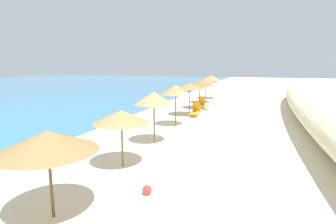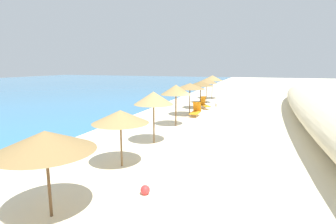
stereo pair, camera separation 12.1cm
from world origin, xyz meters
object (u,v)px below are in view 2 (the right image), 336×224
at_px(beach_umbrella_4, 176,90).
at_px(lounge_chair_0, 204,104).
at_px(beach_umbrella_1, 45,141).
at_px(beach_umbrella_6, 201,84).
at_px(beach_umbrella_3, 154,98).
at_px(beach_ball, 145,190).
at_px(beach_umbrella_7, 207,81).
at_px(cooler_box, 218,105).
at_px(beach_umbrella_8, 212,78).
at_px(beach_umbrella_2, 120,117).
at_px(beach_umbrella_5, 190,86).
at_px(lounge_chair_1, 196,111).

height_order(beach_umbrella_4, lounge_chair_0, beach_umbrella_4).
xyz_separation_m(beach_umbrella_1, beach_umbrella_4, (11.87, 0.14, 0.35)).
distance_m(beach_umbrella_6, lounge_chair_0, 2.03).
distance_m(beach_umbrella_3, beach_ball, 6.27).
height_order(beach_umbrella_7, cooler_box, beach_umbrella_7).
relative_size(beach_umbrella_6, beach_umbrella_7, 0.97).
bearing_deg(beach_umbrella_8, beach_umbrella_4, -178.67).
distance_m(beach_umbrella_1, beach_umbrella_2, 4.00).
bearing_deg(lounge_chair_0, cooler_box, -160.68).
bearing_deg(beach_umbrella_5, beach_umbrella_7, 1.58).
xyz_separation_m(beach_umbrella_3, lounge_chair_1, (8.38, -0.30, -2.03)).
xyz_separation_m(beach_umbrella_7, lounge_chair_1, (-7.98, -0.73, -2.05)).
height_order(beach_umbrella_5, beach_umbrella_7, beach_umbrella_7).
relative_size(beach_umbrella_5, lounge_chair_1, 1.64).
height_order(beach_umbrella_6, lounge_chair_1, beach_umbrella_6).
bearing_deg(beach_umbrella_1, lounge_chair_0, -0.51).
height_order(beach_umbrella_1, beach_umbrella_3, beach_umbrella_3).
bearing_deg(beach_umbrella_4, beach_umbrella_6, 0.19).
relative_size(beach_umbrella_2, beach_umbrella_5, 0.87).
xyz_separation_m(beach_umbrella_3, lounge_chair_0, (12.41, -0.17, -2.01)).
relative_size(beach_umbrella_6, lounge_chair_0, 1.61).
bearing_deg(beach_umbrella_2, beach_umbrella_5, 1.01).
bearing_deg(beach_umbrella_6, beach_umbrella_2, -179.38).
relative_size(beach_umbrella_2, beach_umbrella_4, 0.83).
bearing_deg(beach_umbrella_2, beach_ball, -134.79).
bearing_deg(lounge_chair_1, beach_umbrella_7, -85.80).
bearing_deg(beach_umbrella_4, lounge_chair_0, -2.28).
bearing_deg(lounge_chair_1, cooler_box, -100.98).
xyz_separation_m(lounge_chair_1, cooler_box, (5.47, -0.96, -0.26)).
relative_size(beach_umbrella_7, cooler_box, 5.17).
distance_m(lounge_chair_1, cooler_box, 5.56).
relative_size(beach_umbrella_7, beach_umbrella_8, 0.94).
relative_size(beach_umbrella_3, beach_umbrella_8, 0.96).
relative_size(beach_umbrella_2, lounge_chair_0, 1.43).
bearing_deg(beach_umbrella_8, lounge_chair_1, -176.11).
relative_size(beach_umbrella_2, beach_ball, 7.56).
bearing_deg(lounge_chair_0, beach_umbrella_5, 51.00).
relative_size(beach_umbrella_3, lounge_chair_0, 1.69).
bearing_deg(lounge_chair_0, beach_ball, 62.10).
distance_m(beach_umbrella_6, beach_umbrella_7, 4.18).
height_order(beach_umbrella_2, beach_umbrella_5, beach_umbrella_5).
distance_m(beach_umbrella_5, lounge_chair_0, 4.60).
relative_size(beach_umbrella_1, lounge_chair_1, 1.60).
relative_size(beach_umbrella_2, beach_umbrella_3, 0.85).
distance_m(beach_umbrella_7, lounge_chair_0, 4.48).
relative_size(beach_umbrella_7, lounge_chair_0, 1.66).
xyz_separation_m(beach_umbrella_6, lounge_chair_0, (0.23, -0.35, -1.99)).
bearing_deg(lounge_chair_0, beach_umbrella_4, 54.10).
xyz_separation_m(beach_umbrella_2, beach_umbrella_3, (3.53, -0.00, 0.36)).
height_order(beach_umbrella_1, cooler_box, beach_umbrella_1).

